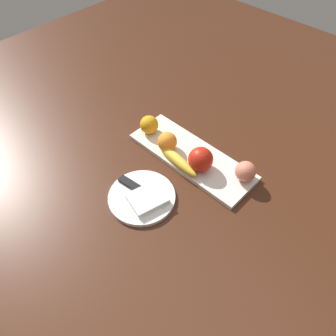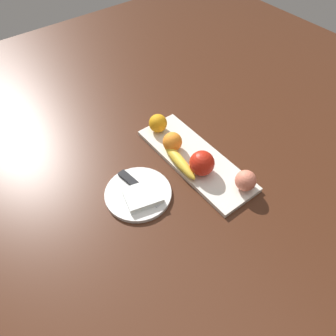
% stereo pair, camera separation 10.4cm
% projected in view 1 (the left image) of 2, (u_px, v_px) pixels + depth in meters
% --- Properties ---
extents(ground_plane, '(2.40, 2.40, 0.00)m').
position_uv_depth(ground_plane, '(179.00, 157.00, 1.13)').
color(ground_plane, '#432113').
extents(fruit_tray, '(0.46, 0.16, 0.02)m').
position_uv_depth(fruit_tray, '(192.00, 157.00, 1.13)').
color(fruit_tray, silver).
rests_on(fruit_tray, ground_plane).
extents(apple, '(0.08, 0.08, 0.08)m').
position_uv_depth(apple, '(201.00, 159.00, 1.05)').
color(apple, red).
rests_on(apple, fruit_tray).
extents(banana, '(0.19, 0.06, 0.03)m').
position_uv_depth(banana, '(176.00, 159.00, 1.08)').
color(banana, yellow).
rests_on(banana, fruit_tray).
extents(orange_near_apple, '(0.07, 0.07, 0.07)m').
position_uv_depth(orange_near_apple, '(149.00, 125.00, 1.17)').
color(orange_near_apple, orange).
rests_on(orange_near_apple, fruit_tray).
extents(orange_near_banana, '(0.07, 0.07, 0.07)m').
position_uv_depth(orange_near_banana, '(167.00, 142.00, 1.11)').
color(orange_near_banana, orange).
rests_on(orange_near_banana, fruit_tray).
extents(peach, '(0.07, 0.07, 0.07)m').
position_uv_depth(peach, '(245.00, 171.00, 1.03)').
color(peach, '#DC785D').
rests_on(peach, fruit_tray).
extents(dinner_plate, '(0.21, 0.21, 0.01)m').
position_uv_depth(dinner_plate, '(142.00, 197.00, 1.01)').
color(dinner_plate, white).
rests_on(dinner_plate, ground_plane).
extents(folded_napkin, '(0.11, 0.13, 0.02)m').
position_uv_depth(folded_napkin, '(147.00, 199.00, 0.99)').
color(folded_napkin, white).
rests_on(folded_napkin, dinner_plate).
extents(knife, '(0.18, 0.04, 0.01)m').
position_uv_depth(knife, '(135.00, 187.00, 1.03)').
color(knife, silver).
rests_on(knife, dinner_plate).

